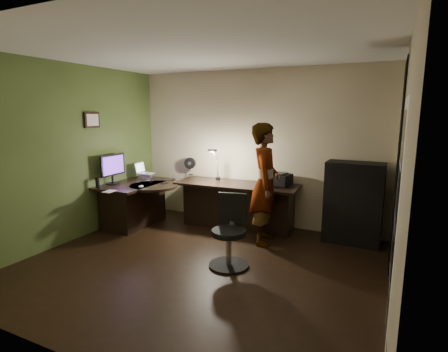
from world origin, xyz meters
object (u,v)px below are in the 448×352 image
at_px(desk_left, 136,204).
at_px(desk_right, 237,206).
at_px(cabinet, 353,203).
at_px(office_chair, 229,232).
at_px(monitor, 112,173).
at_px(person, 265,184).

height_order(desk_left, desk_right, desk_right).
xyz_separation_m(desk_left, desk_right, (1.66, 0.63, 0.01)).
xyz_separation_m(desk_left, cabinet, (3.53, 0.76, 0.24)).
distance_m(desk_left, cabinet, 3.62).
xyz_separation_m(desk_left, office_chair, (2.20, -0.84, 0.09)).
bearing_deg(cabinet, monitor, -163.73).
bearing_deg(monitor, desk_right, 22.26).
xyz_separation_m(monitor, office_chair, (2.47, -0.60, -0.48)).
bearing_deg(office_chair, desk_right, 97.82).
distance_m(desk_left, monitor, 0.68).
relative_size(desk_right, cabinet, 1.67).
distance_m(desk_right, person, 0.95).
height_order(desk_left, person, person).
xyz_separation_m(desk_left, monitor, (-0.28, -0.24, 0.57)).
bearing_deg(desk_right, desk_left, -161.71).
xyz_separation_m(desk_right, cabinet, (1.87, 0.13, 0.23)).
relative_size(cabinet, monitor, 2.22).
relative_size(cabinet, person, 0.68).
height_order(desk_right, office_chair, office_chair).
bearing_deg(cabinet, person, -153.10).
height_order(desk_right, person, person).
distance_m(desk_left, desk_right, 1.78).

